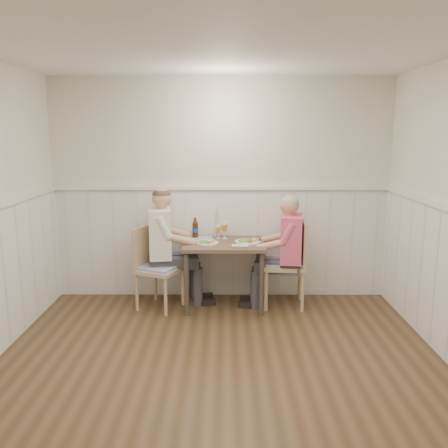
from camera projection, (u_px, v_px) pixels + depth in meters
The scene contains 16 objects.
ground_plane at pixel (219, 391), 3.66m from camera, with size 4.50×4.50×0.00m, color #45301B.
room_shell at pixel (218, 196), 3.37m from camera, with size 4.04×4.54×2.60m.
wainscot at pixel (220, 279), 4.21m from camera, with size 4.00×4.49×1.34m.
dining_table at pixel (224, 251), 5.35m from camera, with size 0.91×0.70×0.75m.
chair_right at pixel (290, 260), 5.39m from camera, with size 0.50×0.50×0.99m.
chair_left at pixel (155, 264), 5.34m from camera, with size 0.58×0.58×0.93m.
man_in_pink at pixel (287, 260), 5.33m from camera, with size 0.65×0.46×1.31m.
diner_cream at pixel (164, 256), 5.41m from camera, with size 0.69×0.48×1.39m.
plate_man at pixel (247, 241), 5.31m from camera, with size 0.30×0.30×0.07m.
plate_diner at pixel (206, 242), 5.26m from camera, with size 0.25×0.25×0.06m.
beer_glass_a at pixel (225, 228), 5.49m from camera, with size 0.08×0.08×0.20m.
beer_glass_b at pixel (218, 229), 5.50m from camera, with size 0.06×0.06×0.16m.
beer_bottle at pixel (195, 229), 5.54m from camera, with size 0.07×0.07×0.24m.
rolled_napkin at pixel (240, 246), 5.07m from camera, with size 0.18×0.05×0.04m.
grass_vase at pixel (215, 223), 5.60m from camera, with size 0.04×0.04×0.36m.
gingham_mat at pixel (198, 239), 5.50m from camera, with size 0.35×0.29×0.01m.
Camera 1 is at (0.05, -3.35, 1.97)m, focal length 38.00 mm.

